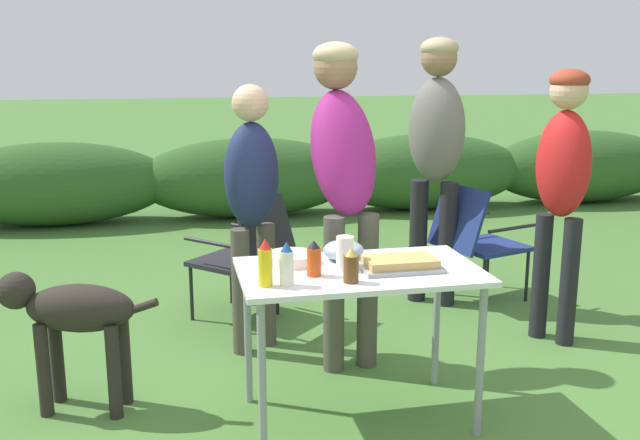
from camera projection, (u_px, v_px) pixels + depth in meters
name	position (u px, v px, depth m)	size (l,w,h in m)	color
ground_plane	(358.00, 417.00, 3.41)	(60.00, 60.00, 0.00)	#477533
shrub_hedge	(249.00, 178.00, 7.70)	(14.40, 0.90, 0.86)	#2D5623
folding_table	(359.00, 285.00, 3.27)	(1.10, 0.64, 0.74)	white
food_tray	(400.00, 264.00, 3.24)	(0.36, 0.22, 0.06)	#9E9EA3
plate_stack	(291.00, 258.00, 3.33)	(0.24, 0.24, 0.05)	white
mixing_bowl	(343.00, 250.00, 3.39)	(0.19, 0.19, 0.09)	#99B2CC
paper_cup_stack	(345.00, 253.00, 3.22)	(0.08, 0.08, 0.16)	white
hot_sauce_bottle	(314.00, 259.00, 3.13)	(0.06, 0.06, 0.16)	#CC4214
mustard_bottle	(265.00, 264.00, 2.98)	(0.06, 0.06, 0.21)	yellow
mayo_bottle	(287.00, 265.00, 2.99)	(0.06, 0.06, 0.19)	silver
beer_bottle	(351.00, 266.00, 3.04)	(0.07, 0.07, 0.15)	brown
standing_person_in_red_jacket	(343.00, 163.00, 3.84)	(0.41, 0.54, 1.77)	#4C473D
standing_person_in_navy_coat	(252.00, 194.00, 4.03)	(0.42, 0.38, 1.54)	#4C473D
standing_person_in_gray_fleece	(563.00, 174.00, 4.13)	(0.38, 0.40, 1.62)	black
standing_person_in_olive_jacket	(436.00, 141.00, 4.79)	(0.48, 0.47, 1.82)	black
dog	(71.00, 316.00, 3.39)	(0.81, 0.36, 0.69)	#28231E
camp_chair_green_behind_table	(476.00, 236.00, 4.97)	(0.70, 0.62, 0.83)	navy
camp_chair_near_hedge	(247.00, 251.00, 4.58)	(0.74, 0.74, 0.83)	#232328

